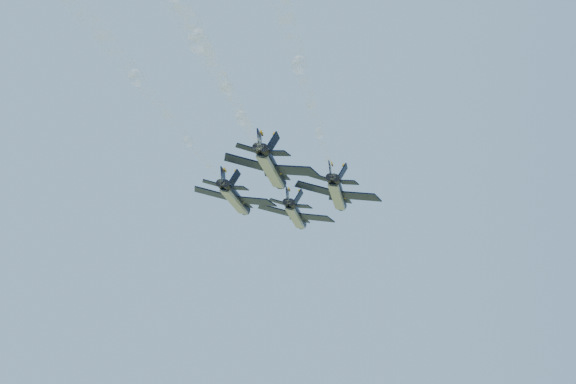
# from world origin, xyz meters

# --- Properties ---
(jet_lead) EXTENTS (13.43, 17.41, 4.61)m
(jet_lead) POSITION_xyz_m (-2.82, 10.28, 102.29)
(jet_lead) COLOR black
(jet_left) EXTENTS (13.43, 17.41, 4.61)m
(jet_left) POSITION_xyz_m (-10.94, -0.67, 102.29)
(jet_left) COLOR black
(jet_right) EXTENTS (13.43, 17.41, 4.61)m
(jet_right) POSITION_xyz_m (5.18, -0.89, 102.29)
(jet_right) COLOR black
(jet_slot) EXTENTS (13.43, 17.41, 4.61)m
(jet_slot) POSITION_xyz_m (-2.82, -13.83, 102.29)
(jet_slot) COLOR black
(smoke_trail_lead) EXTENTS (2.83, 67.51, 2.60)m
(smoke_trail_lead) POSITION_xyz_m (-3.48, -41.26, 102.33)
(smoke_trail_lead) COLOR white
(smoke_trail_left) EXTENTS (2.83, 67.51, 2.60)m
(smoke_trail_left) POSITION_xyz_m (-11.60, -52.21, 102.33)
(smoke_trail_left) COLOR white
(smoke_trail_right) EXTENTS (2.83, 67.51, 2.60)m
(smoke_trail_right) POSITION_xyz_m (4.52, -52.43, 102.33)
(smoke_trail_right) COLOR white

